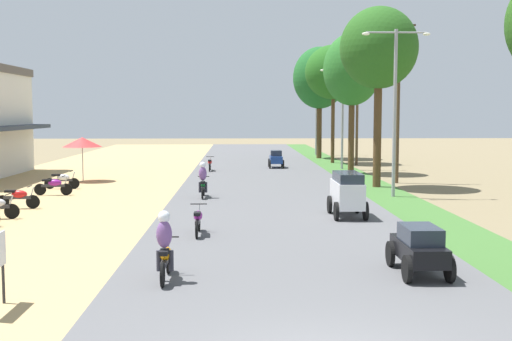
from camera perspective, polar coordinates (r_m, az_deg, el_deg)
parked_motorbike_fifth at (r=27.92m, az=-20.41°, el=-2.20°), size 1.80×0.54×0.94m
parked_motorbike_sixth at (r=31.89m, az=-17.55°, el=-1.24°), size 1.80×0.54×0.94m
parked_motorbike_seventh at (r=34.45m, az=-16.85°, el=-0.76°), size 1.80×0.54×0.94m
vendor_umbrella at (r=37.77m, az=-15.21°, el=2.45°), size 2.20×2.20×2.52m
median_tree_second at (r=34.47m, az=10.88°, el=10.58°), size 4.06×4.06×9.41m
median_tree_third at (r=42.12m, az=8.55°, el=8.83°), size 3.72×3.72×9.02m
median_tree_fourth at (r=50.45m, az=6.90°, el=8.66°), size 4.40×4.40×9.15m
median_tree_fifth at (r=55.57m, az=5.69°, el=8.17°), size 4.57×4.57×9.53m
streetlamp_near at (r=30.45m, az=12.26°, el=6.07°), size 3.16×0.20×7.73m
streetlamp_mid at (r=45.03m, az=7.71°, el=5.36°), size 3.16×0.20×7.05m
streetlamp_far at (r=59.87m, az=5.39°, el=5.79°), size 3.16×0.20×7.99m
utility_pole_near at (r=49.37m, az=8.99°, el=5.53°), size 1.80×0.20×8.31m
utility_pole_far at (r=36.96m, az=12.54°, el=6.40°), size 1.80×0.20×9.32m
car_sedan_black at (r=16.04m, az=14.31°, el=-6.63°), size 1.10×2.26×1.19m
car_van_white at (r=24.24m, az=8.12°, el=-1.88°), size 1.19×2.41×1.67m
car_hatchback_blue at (r=45.52m, az=1.79°, el=1.10°), size 1.04×2.00×1.23m
motorbike_foreground_rider at (r=15.09m, az=-8.10°, el=-6.82°), size 0.54×1.80×1.66m
motorbike_ahead_second at (r=20.64m, az=-5.19°, el=-4.34°), size 0.54×1.80×0.94m
motorbike_ahead_third at (r=29.53m, az=-4.74°, el=-0.92°), size 0.54×1.80×1.66m
motorbike_ahead_fourth at (r=43.11m, az=-4.13°, el=0.62°), size 0.54×1.80×0.94m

